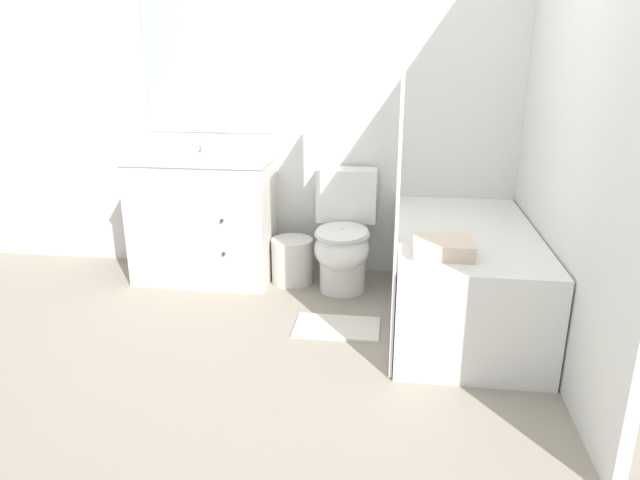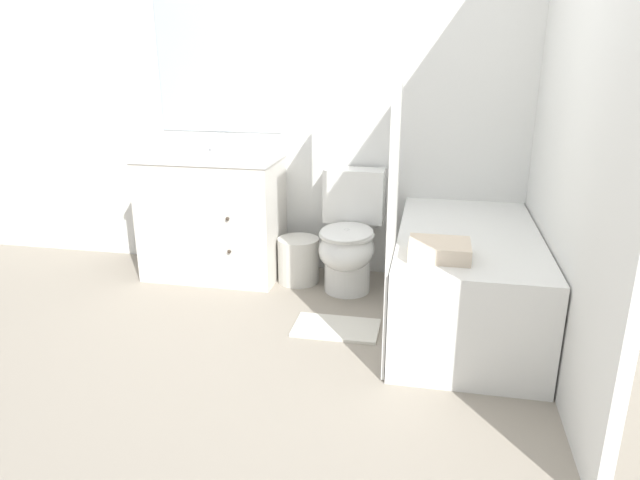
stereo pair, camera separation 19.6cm
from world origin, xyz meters
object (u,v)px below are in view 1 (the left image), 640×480
at_px(wastebasket, 292,261).
at_px(tissue_box, 215,145).
at_px(vanity_cabinet, 204,217).
at_px(hand_towel_folded, 147,153).
at_px(toilet, 343,237).
at_px(bath_towel_folded, 443,247).
at_px(bath_mat, 337,327).
at_px(sink_faucet, 209,146).
at_px(bathtub, 463,275).

xyz_separation_m(wastebasket, tissue_box, (-0.55, 0.18, 0.74)).
xyz_separation_m(vanity_cabinet, hand_towel_folded, (-0.31, -0.12, 0.45)).
bearing_deg(toilet, hand_towel_folded, -177.66).
distance_m(wastebasket, bath_towel_folded, 1.34).
bearing_deg(bath_mat, bath_towel_folded, -22.90).
height_order(sink_faucet, bath_mat, sink_faucet).
height_order(tissue_box, bath_mat, tissue_box).
bearing_deg(toilet, sink_faucet, 165.15).
xyz_separation_m(sink_faucet, tissue_box, (0.05, -0.03, 0.02)).
relative_size(wastebasket, tissue_box, 2.09).
distance_m(toilet, wastebasket, 0.40).
distance_m(vanity_cabinet, bath_mat, 1.26).
distance_m(toilet, tissue_box, 1.08).
bearing_deg(bath_mat, toilet, 92.32).
xyz_separation_m(toilet, hand_towel_folded, (-1.26, -0.05, 0.53)).
height_order(vanity_cabinet, bathtub, vanity_cabinet).
bearing_deg(toilet, wastebasket, 172.67).
relative_size(sink_faucet, tissue_box, 0.97).
xyz_separation_m(bathtub, bath_mat, (-0.70, -0.21, -0.27)).
relative_size(toilet, bathtub, 0.53).
relative_size(tissue_box, bath_mat, 0.30).
xyz_separation_m(sink_faucet, toilet, (0.95, -0.25, -0.53)).
distance_m(tissue_box, hand_towel_folded, 0.45).
distance_m(bathtub, wastebasket, 1.17).
bearing_deg(hand_towel_folded, vanity_cabinet, 21.64).
xyz_separation_m(sink_faucet, bath_towel_folded, (1.52, -1.08, -0.29)).
relative_size(toilet, hand_towel_folded, 3.19).
relative_size(wastebasket, bath_towel_folded, 1.05).
height_order(bathtub, hand_towel_folded, hand_towel_folded).
bearing_deg(hand_towel_folded, toilet, 2.34).
relative_size(tissue_box, bath_towel_folded, 0.50).
relative_size(sink_faucet, toilet, 0.19).
relative_size(hand_towel_folded, bath_towel_folded, 0.82).
bearing_deg(bath_towel_folded, wastebasket, 136.16).
relative_size(vanity_cabinet, bath_mat, 1.94).
height_order(vanity_cabinet, tissue_box, tissue_box).
relative_size(vanity_cabinet, bath_towel_folded, 3.19).
xyz_separation_m(wastebasket, hand_towel_folded, (-0.91, -0.10, 0.73)).
xyz_separation_m(hand_towel_folded, bath_towel_folded, (1.82, -0.78, -0.29)).
relative_size(wastebasket, hand_towel_folded, 1.29).
bearing_deg(bath_mat, vanity_cabinet, 145.48).
xyz_separation_m(vanity_cabinet, toilet, (0.95, -0.07, -0.08)).
xyz_separation_m(vanity_cabinet, tissue_box, (0.05, 0.15, 0.47)).
bearing_deg(vanity_cabinet, toilet, -4.22).
height_order(toilet, bath_mat, toilet).
bearing_deg(vanity_cabinet, bathtub, -15.40).
xyz_separation_m(toilet, tissue_box, (-0.90, 0.22, 0.55)).
distance_m(tissue_box, bath_mat, 1.53).
bearing_deg(wastebasket, bathtub, -22.15).
bearing_deg(sink_faucet, hand_towel_folded, -135.25).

